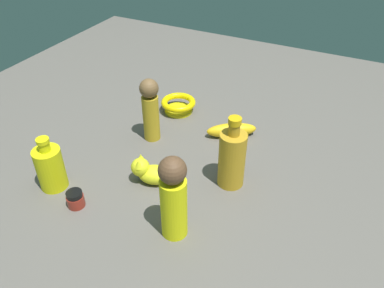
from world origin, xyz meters
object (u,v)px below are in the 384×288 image
banana (231,130)px  nail_polish_jar (75,199)px  bottle_short (50,167)px  person_figure_adult (173,198)px  cat_figurine (151,172)px  person_figure_child (150,108)px  bottle_tall (232,158)px  bowl (178,104)px

banana → nail_polish_jar: 0.53m
banana → bottle_short: bearing=-161.7°
person_figure_adult → cat_figurine: bearing=48.2°
bottle_short → banana: size_ratio=0.98×
cat_figurine → banana: (0.30, -0.12, -0.01)m
cat_figurine → person_figure_child: person_figure_child is taller
banana → bottle_tall: bottle_tall is taller
bottle_short → cat_figurine: bearing=-60.0°
bottle_short → nail_polish_jar: bottle_short is taller
bottle_tall → person_figure_adult: bearing=166.6°
banana → person_figure_child: (-0.12, 0.22, 0.09)m
cat_figurine → person_figure_adult: bearing=-131.8°
bowl → person_figure_adult: bearing=-152.9°
bottle_short → bowl: size_ratio=1.30×
bottle_short → bowl: (0.50, -0.12, -0.04)m
person_figure_adult → nail_polish_jar: person_figure_adult is taller
bowl → person_figure_adult: 0.56m
bottle_short → bottle_tall: bottle_tall is taller
bottle_tall → cat_figurine: bearing=115.5°
person_figure_adult → nail_polish_jar: 0.29m
banana → person_figure_adult: bearing=-119.7°
person_figure_child → nail_polish_jar: bearing=176.9°
banana → nail_polish_jar: bearing=-150.7°
cat_figurine → bottle_tall: bearing=-64.5°
bottle_short → nail_polish_jar: 0.12m
person_figure_child → banana: bearing=-61.5°
person_figure_child → bottle_short: bearing=158.8°
cat_figurine → banana: size_ratio=0.78×
cat_figurine → bowl: bearing=16.5°
cat_figurine → person_figure_child: size_ratio=0.61×
bottle_short → banana: bottle_short is taller
bottle_short → nail_polish_jar: bearing=-107.6°
bottle_short → bowl: bearing=-13.8°
banana → bottle_tall: 0.23m
person_figure_child → nail_polish_jar: size_ratio=4.60×
banana → person_figure_child: 0.27m
bottle_short → bottle_tall: size_ratio=0.75×
banana → person_figure_child: bearing=175.2°
person_figure_adult → bottle_tall: size_ratio=1.06×
bowl → nail_polish_jar: size_ratio=2.69×
bottle_short → person_figure_child: 0.34m
cat_figurine → nail_polish_jar: 0.21m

